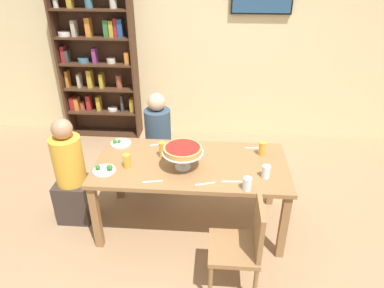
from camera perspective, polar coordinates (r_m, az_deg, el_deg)
The scene contains 20 objects.
ground_plane at distance 3.77m, azimuth -0.11°, elevation -12.68°, with size 12.00×12.00×0.00m, color #9E7A56.
rear_partition at distance 5.14m, azimuth 1.79°, elevation 16.49°, with size 8.00×0.12×2.80m, color beige.
dining_table at distance 3.37m, azimuth -0.12°, elevation -4.30°, with size 1.84×0.90×0.74m.
bookshelf at distance 5.30m, azimuth -15.25°, elevation 12.90°, with size 1.10×0.30×2.21m.
diner_head_west at distance 3.76m, azimuth -19.12°, elevation -5.29°, with size 0.34×0.34×1.15m.
diner_far_left at distance 4.14m, azimuth -5.47°, elevation -0.31°, with size 0.34×0.34×1.15m.
chair_near_right at distance 2.88m, azimuth 8.32°, elevation -15.87°, with size 0.40×0.40×0.87m.
deep_dish_pizza_stand at distance 3.16m, azimuth -1.54°, elevation -1.10°, with size 0.38×0.38×0.22m.
salad_plate_near_diner at distance 3.72m, azimuth -11.71°, elevation 0.17°, with size 0.22×0.22×0.06m.
salad_plate_far_diner at distance 3.29m, azimuth -14.14°, elevation -4.08°, with size 0.21×0.21×0.07m.
beer_glass_amber_tall at distance 3.40m, azimuth -4.86°, elevation -0.93°, with size 0.07×0.07×0.16m, color gold.
beer_glass_amber_short at distance 3.29m, azimuth -10.63°, elevation -2.73°, with size 0.07×0.07×0.13m, color gold.
beer_glass_amber_spare at distance 3.48m, azimuth 11.44°, elevation -0.78°, with size 0.07×0.07×0.14m, color gold.
water_glass_clear_near at distance 3.16m, azimuth 12.05°, elevation -4.46°, with size 0.07×0.07×0.12m, color white.
water_glass_clear_far at distance 2.98m, azimuth 9.05°, elevation -6.45°, with size 0.08×0.08×0.12m, color white.
cutlery_fork_near at distance 3.08m, azimuth -6.49°, elevation -6.13°, with size 0.18×0.02×0.01m, color silver.
cutlery_knife_near at distance 3.04m, azimuth 2.17°, elevation -6.53°, with size 0.18×0.02×0.01m, color silver.
cutlery_fork_far at distance 3.65m, azimuth -5.46°, elevation -0.06°, with size 0.18×0.02×0.01m, color silver.
cutlery_knife_far at distance 3.63m, azimuth 10.08°, elevation -0.62°, with size 0.18×0.02×0.01m, color silver.
cutlery_spare_fork at distance 3.08m, azimuth 6.55°, elevation -6.14°, with size 0.18×0.02×0.01m, color silver.
Camera 1 is at (0.21, -2.81, 2.50)m, focal length 32.53 mm.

